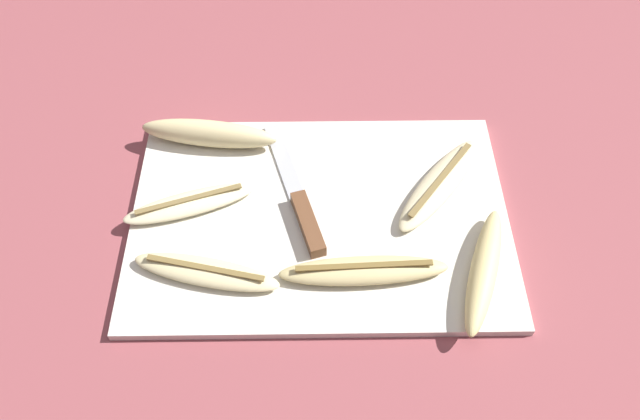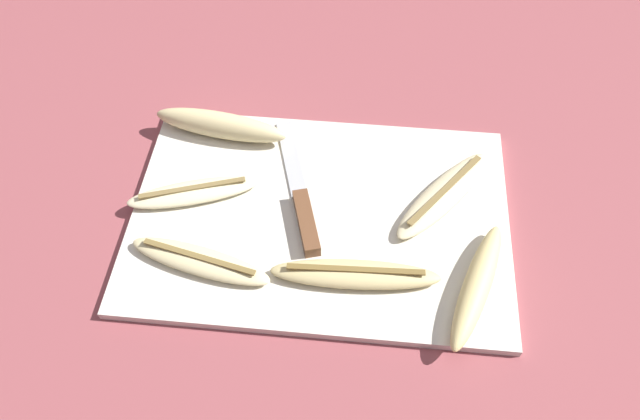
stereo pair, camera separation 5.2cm
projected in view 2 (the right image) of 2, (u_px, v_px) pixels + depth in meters
name	position (u px, v px, depth m)	size (l,w,h in m)	color
ground_plane	(320.00, 220.00, 0.82)	(4.00, 4.00, 0.00)	#93474C
cutting_board	(320.00, 217.00, 0.81)	(0.49, 0.34, 0.01)	silver
knife	(303.00, 208.00, 0.81)	(0.09, 0.23, 0.02)	brown
banana_cream_curved	(444.00, 194.00, 0.82)	(0.15, 0.18, 0.02)	beige
banana_golden_short	(477.00, 285.00, 0.73)	(0.09, 0.18, 0.03)	#EDD689
banana_soft_right	(200.00, 261.00, 0.76)	(0.19, 0.08, 0.02)	beige
banana_pale_long	(193.00, 192.00, 0.82)	(0.18, 0.09, 0.02)	beige
banana_spotted_left	(355.00, 274.00, 0.74)	(0.21, 0.05, 0.02)	#DBC684
banana_ripe_center	(221.00, 125.00, 0.88)	(0.20, 0.06, 0.04)	beige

